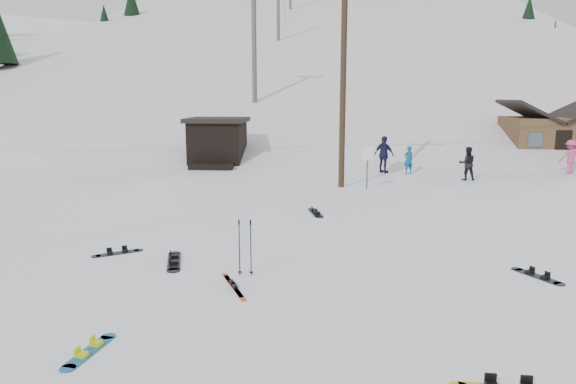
# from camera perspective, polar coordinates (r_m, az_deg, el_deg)

# --- Properties ---
(ground) EXTENTS (200.00, 200.00, 0.00)m
(ground) POSITION_cam_1_polar(r_m,az_deg,el_deg) (9.62, -3.74, -13.93)
(ground) COLOR white
(ground) RESTS_ON ground
(ski_slope) EXTENTS (60.00, 85.24, 65.97)m
(ski_slope) POSITION_cam_1_polar(r_m,az_deg,el_deg) (65.65, 2.86, -3.48)
(ski_slope) COLOR silver
(ski_slope) RESTS_ON ground
(ridge_left) EXTENTS (47.54, 95.03, 58.38)m
(ridge_left) POSITION_cam_1_polar(r_m,az_deg,el_deg) (69.43, -28.55, -3.16)
(ridge_left) COLOR white
(ridge_left) RESTS_ON ground
(treeline_crest) EXTENTS (50.00, 6.00, 10.00)m
(treeline_crest) POSITION_cam_1_polar(r_m,az_deg,el_deg) (94.76, 3.34, 8.20)
(treeline_crest) COLOR black
(treeline_crest) RESTS_ON ski_slope
(utility_pole) EXTENTS (2.00, 0.26, 9.00)m
(utility_pole) POSITION_cam_1_polar(r_m,az_deg,el_deg) (22.69, 6.15, 12.31)
(utility_pole) COLOR #3A2819
(utility_pole) RESTS_ON ground
(trail_sign) EXTENTS (0.50, 0.09, 1.85)m
(trail_sign) POSITION_cam_1_polar(r_m,az_deg,el_deg) (22.48, 8.82, 3.56)
(trail_sign) COLOR #595B60
(trail_sign) RESTS_ON ground
(lift_hut) EXTENTS (3.40, 4.10, 2.75)m
(lift_hut) POSITION_cam_1_polar(r_m,az_deg,el_deg) (30.37, -7.83, 5.57)
(lift_hut) COLOR black
(lift_hut) RESTS_ON ground
(lift_tower_near) EXTENTS (2.20, 0.36, 8.00)m
(lift_tower_near) POSITION_cam_1_polar(r_m,az_deg,el_deg) (39.21, -3.78, 16.27)
(lift_tower_near) COLOR #595B60
(lift_tower_near) RESTS_ON ski_slope
(cabin) EXTENTS (5.39, 4.40, 3.77)m
(cabin) POSITION_cam_1_polar(r_m,az_deg,el_deg) (35.54, 26.98, 5.43)
(cabin) COLOR brown
(cabin) RESTS_ON ground
(hero_snowboard) EXTENTS (0.42, 1.28, 0.09)m
(hero_snowboard) POSITION_cam_1_polar(r_m,az_deg,el_deg) (9.06, -21.21, -16.12)
(hero_snowboard) COLOR #165F94
(hero_snowboard) RESTS_ON ground
(hero_skis) EXTENTS (0.79, 1.58, 0.09)m
(hero_skis) POSITION_cam_1_polar(r_m,az_deg,el_deg) (11.14, -6.09, -10.30)
(hero_skis) COLOR red
(hero_skis) RESTS_ON ground
(ski_poles) EXTENTS (0.35, 0.09, 1.28)m
(ski_poles) POSITION_cam_1_polar(r_m,az_deg,el_deg) (11.62, -4.79, -6.10)
(ski_poles) COLOR black
(ski_poles) RESTS_ON ground
(board_scatter_a) EXTENTS (1.13, 0.83, 0.09)m
(board_scatter_a) POSITION_cam_1_polar(r_m,az_deg,el_deg) (13.99, -18.41, -6.42)
(board_scatter_a) COLOR black
(board_scatter_a) RESTS_ON ground
(board_scatter_b) EXTENTS (0.66, 1.60, 0.12)m
(board_scatter_b) POSITION_cam_1_polar(r_m,az_deg,el_deg) (12.93, -12.55, -7.49)
(board_scatter_b) COLOR black
(board_scatter_b) RESTS_ON ground
(board_scatter_d) EXTENTS (0.81, 1.17, 0.09)m
(board_scatter_d) POSITION_cam_1_polar(r_m,az_deg,el_deg) (12.92, 25.96, -8.37)
(board_scatter_d) COLOR black
(board_scatter_d) RESTS_ON ground
(board_scatter_f) EXTENTS (0.57, 1.49, 0.11)m
(board_scatter_f) POSITION_cam_1_polar(r_m,az_deg,el_deg) (17.75, 3.08, -2.29)
(board_scatter_f) COLOR black
(board_scatter_f) RESTS_ON ground
(skier_teal) EXTENTS (0.62, 0.53, 1.44)m
(skier_teal) POSITION_cam_1_polar(r_m,az_deg,el_deg) (27.38, 13.23, 3.49)
(skier_teal) COLOR #0B5176
(skier_teal) RESTS_ON ground
(skier_dark) EXTENTS (0.80, 0.64, 1.61)m
(skier_dark) POSITION_cam_1_polar(r_m,az_deg,el_deg) (26.07, 19.29, 3.01)
(skier_dark) COLOR black
(skier_dark) RESTS_ON ground
(skier_pink) EXTENTS (1.18, 0.74, 1.75)m
(skier_pink) POSITION_cam_1_polar(r_m,az_deg,el_deg) (30.54, 28.88, 3.45)
(skier_pink) COLOR #CA4778
(skier_pink) RESTS_ON ground
(skier_navy) EXTENTS (1.18, 1.08, 1.94)m
(skier_navy) POSITION_cam_1_polar(r_m,az_deg,el_deg) (27.40, 10.63, 4.11)
(skier_navy) COLOR #19183D
(skier_navy) RESTS_ON ground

